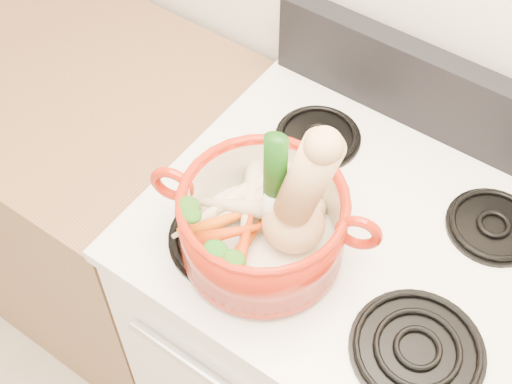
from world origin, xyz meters
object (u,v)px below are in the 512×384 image
Objects in this scene: stove_body at (340,346)px; dutch_oven at (263,224)px; leek at (275,187)px; squash at (296,191)px.

stove_body is 3.23× the size of dutch_oven.
dutch_oven is at bearing -121.42° from leek.
squash is 1.08× the size of leek.
leek is at bearing -132.67° from stove_body.
squash reaches higher than leek.
dutch_oven is 0.09m from leek.
leek is at bearing 53.73° from dutch_oven.
dutch_oven is (-0.13, -0.15, 0.58)m from stove_body.
stove_body is at bearing 39.16° from squash.
dutch_oven is 1.12× the size of leek.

